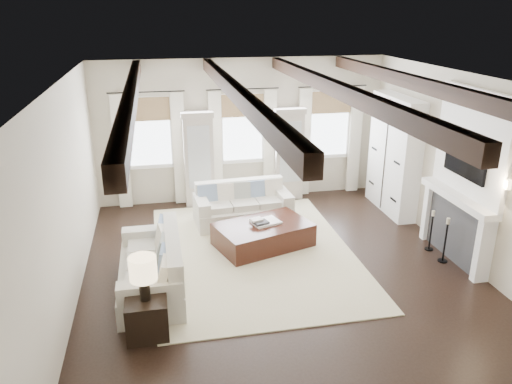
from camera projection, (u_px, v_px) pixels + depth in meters
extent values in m
plane|color=black|center=(282.00, 275.00, 8.35)|extent=(7.50, 7.50, 0.00)
cube|color=beige|center=(242.00, 131.00, 11.24)|extent=(6.50, 0.04, 3.20)
cube|color=beige|center=(391.00, 326.00, 4.35)|extent=(6.50, 0.04, 3.20)
cube|color=beige|center=(65.00, 200.00, 7.19)|extent=(0.04, 7.50, 3.20)
cube|color=beige|center=(470.00, 172.00, 8.40)|extent=(0.04, 7.50, 3.20)
cube|color=white|center=(286.00, 81.00, 7.24)|extent=(6.50, 7.50, 0.04)
cube|color=black|center=(131.00, 94.00, 6.87)|extent=(0.16, 7.40, 0.22)
cube|color=black|center=(235.00, 91.00, 7.14)|extent=(0.16, 7.40, 0.22)
cube|color=black|center=(334.00, 88.00, 7.42)|extent=(0.16, 7.40, 0.22)
cube|color=black|center=(423.00, 85.00, 7.69)|extent=(0.16, 7.40, 0.22)
cube|color=white|center=(149.00, 133.00, 10.81)|extent=(0.90, 0.03, 1.45)
cube|color=olive|center=(147.00, 109.00, 10.57)|extent=(0.94, 0.04, 0.50)
cube|color=white|center=(121.00, 153.00, 10.74)|extent=(0.28, 0.08, 2.50)
cube|color=white|center=(179.00, 150.00, 10.97)|extent=(0.28, 0.08, 2.50)
cylinder|color=black|center=(146.00, 92.00, 10.40)|extent=(1.60, 0.02, 0.02)
cube|color=white|center=(242.00, 129.00, 11.20)|extent=(0.90, 0.03, 1.45)
cube|color=olive|center=(243.00, 106.00, 10.96)|extent=(0.94, 0.04, 0.50)
cube|color=white|center=(216.00, 148.00, 11.12)|extent=(0.28, 0.08, 2.50)
cube|color=white|center=(270.00, 145.00, 11.35)|extent=(0.28, 0.08, 2.50)
cylinder|color=black|center=(243.00, 89.00, 10.78)|extent=(1.60, 0.02, 0.02)
cube|color=white|center=(329.00, 125.00, 11.58)|extent=(0.90, 0.03, 1.45)
cube|color=olive|center=(331.00, 102.00, 11.34)|extent=(0.94, 0.04, 0.50)
cube|color=white|center=(304.00, 143.00, 11.50)|extent=(0.28, 0.08, 2.50)
cube|color=white|center=(355.00, 140.00, 11.73)|extent=(0.28, 0.08, 2.50)
cylinder|color=black|center=(333.00, 86.00, 11.16)|extent=(1.60, 0.02, 0.02)
cube|color=#B7ACA1|center=(199.00, 161.00, 11.06)|extent=(0.64, 0.38, 2.00)
cube|color=#B2B7BA|center=(199.00, 157.00, 10.82)|extent=(0.48, 0.02, 1.40)
cube|color=#B7ACA1|center=(197.00, 114.00, 10.69)|extent=(0.70, 0.42, 0.12)
cube|color=#B7ACA1|center=(288.00, 156.00, 11.44)|extent=(0.64, 0.38, 2.00)
cube|color=#B2B7BA|center=(290.00, 152.00, 11.20)|extent=(0.48, 0.02, 1.40)
cube|color=#B7ACA1|center=(289.00, 110.00, 11.07)|extent=(0.70, 0.42, 0.12)
cube|color=#2B2B2E|center=(457.00, 229.00, 8.75)|extent=(0.18, 1.50, 1.10)
cube|color=black|center=(454.00, 237.00, 8.80)|extent=(0.10, 0.90, 0.70)
cube|color=white|center=(484.00, 250.00, 7.99)|extent=(0.26, 0.14, 1.10)
cube|color=white|center=(430.00, 212.00, 9.49)|extent=(0.26, 0.14, 1.10)
cube|color=white|center=(458.00, 197.00, 8.52)|extent=(0.32, 1.90, 0.12)
cube|color=white|center=(472.00, 144.00, 8.22)|extent=(0.10, 1.90, 1.80)
cube|color=black|center=(466.00, 158.00, 8.29)|extent=(0.07, 1.10, 0.64)
cylinder|color=#FFD899|center=(508.00, 185.00, 7.37)|extent=(0.10, 0.10, 0.14)
cube|color=silver|center=(394.00, 155.00, 10.64)|extent=(0.40, 1.70, 2.50)
cube|color=black|center=(385.00, 155.00, 10.61)|extent=(0.01, 0.02, 2.40)
cube|color=beige|center=(254.00, 252.00, 9.10)|extent=(3.53, 4.77, 0.02)
cube|color=beige|center=(243.00, 214.00, 10.31)|extent=(2.01, 1.01, 0.37)
cube|color=beige|center=(239.00, 190.00, 10.48)|extent=(1.87, 0.32, 0.47)
cube|color=beige|center=(202.00, 205.00, 10.00)|extent=(0.29, 0.85, 0.24)
cube|color=beige|center=(283.00, 197.00, 10.42)|extent=(0.29, 0.85, 0.24)
cube|color=beige|center=(218.00, 206.00, 10.05)|extent=(0.56, 0.59, 0.13)
cube|color=beige|center=(244.00, 204.00, 10.18)|extent=(0.56, 0.59, 0.13)
cube|color=beige|center=(269.00, 201.00, 10.32)|extent=(0.56, 0.59, 0.13)
cube|color=#6781A5|center=(208.00, 194.00, 10.15)|extent=(0.40, 0.23, 0.41)
cube|color=silver|center=(224.00, 193.00, 10.24)|extent=(0.40, 0.23, 0.41)
cube|color=#BDBC9E|center=(241.00, 191.00, 10.32)|extent=(0.40, 0.23, 0.41)
cube|color=#6781A5|center=(257.00, 190.00, 10.41)|extent=(0.40, 0.23, 0.41)
cube|color=silver|center=(273.00, 188.00, 10.49)|extent=(0.40, 0.23, 0.41)
cube|color=beige|center=(151.00, 278.00, 7.85)|extent=(0.96, 2.11, 0.40)
cube|color=beige|center=(173.00, 251.00, 7.76)|extent=(0.23, 2.00, 0.50)
cube|color=beige|center=(149.00, 235.00, 8.58)|extent=(0.90, 0.26, 0.26)
cube|color=beige|center=(150.00, 291.00, 6.89)|extent=(0.90, 0.26, 0.26)
cube|color=beige|center=(147.00, 247.00, 8.28)|extent=(0.60, 0.56, 0.14)
cube|color=beige|center=(147.00, 263.00, 7.75)|extent=(0.60, 0.56, 0.14)
cube|color=beige|center=(147.00, 282.00, 7.21)|extent=(0.60, 0.56, 0.14)
cube|color=#6781A5|center=(160.00, 230.00, 8.41)|extent=(0.22, 0.42, 0.44)
cube|color=silver|center=(161.00, 240.00, 8.06)|extent=(0.22, 0.42, 0.44)
cube|color=#BDBC9E|center=(162.00, 250.00, 7.72)|extent=(0.22, 0.42, 0.44)
cube|color=#6781A5|center=(162.00, 261.00, 7.37)|extent=(0.22, 0.42, 0.44)
cube|color=silver|center=(163.00, 274.00, 7.03)|extent=(0.22, 0.42, 0.44)
cube|color=black|center=(263.00, 235.00, 9.30)|extent=(1.93, 1.52, 0.44)
cube|color=white|center=(266.00, 222.00, 9.26)|extent=(0.59, 0.52, 0.04)
cube|color=#262628|center=(261.00, 222.00, 9.14)|extent=(0.31, 0.27, 0.04)
cube|color=beige|center=(256.00, 220.00, 9.18)|extent=(0.26, 0.23, 0.03)
cube|color=black|center=(147.00, 317.00, 6.74)|extent=(0.56, 0.56, 0.56)
cylinder|color=black|center=(145.00, 289.00, 6.59)|extent=(0.14, 0.14, 0.30)
cylinder|color=#F9D89E|center=(143.00, 268.00, 6.48)|extent=(0.36, 0.36, 0.32)
cube|color=black|center=(186.00, 187.00, 11.49)|extent=(0.41, 0.41, 0.62)
cylinder|color=black|center=(185.00, 168.00, 11.32)|extent=(0.15, 0.15, 0.31)
cylinder|color=#F9D89E|center=(184.00, 155.00, 11.21)|extent=(0.37, 0.37, 0.33)
cylinder|color=black|center=(442.00, 261.00, 8.80)|extent=(0.17, 0.17, 0.02)
cylinder|color=black|center=(445.00, 243.00, 8.67)|extent=(0.03, 0.03, 0.73)
cylinder|color=beige|center=(448.00, 221.00, 8.53)|extent=(0.06, 0.06, 0.10)
cylinder|color=black|center=(429.00, 249.00, 9.23)|extent=(0.16, 0.16, 0.02)
cylinder|color=black|center=(431.00, 233.00, 9.11)|extent=(0.03, 0.03, 0.69)
cylinder|color=beige|center=(433.00, 213.00, 8.98)|extent=(0.06, 0.06, 0.10)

